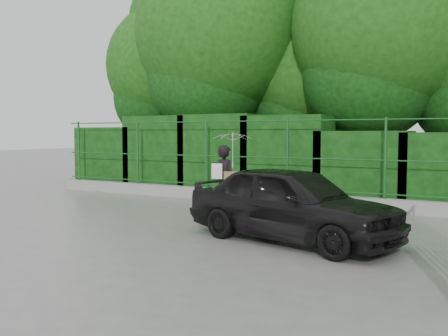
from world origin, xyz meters
The scene contains 7 objects.
ground centered at (0.00, 0.00, 0.00)m, with size 80.00×80.00×0.00m, color gray.
kerb centered at (0.00, 4.50, 0.15)m, with size 14.00×0.25×0.30m, color #9E9E99.
fence centered at (0.22, 4.50, 1.20)m, with size 14.13×0.06×1.80m.
hedge centered at (-0.27, 5.50, 1.01)m, with size 14.20×1.20×2.27m.
trees centered at (1.14, 7.74, 4.62)m, with size 17.10×6.15×8.08m.
woman centered at (-0.02, 2.34, 1.16)m, with size 0.89×0.86×1.78m.
car centered at (1.99, 0.74, 0.62)m, with size 1.46×3.64×1.24m, color black.
Camera 1 is at (4.92, -6.78, 1.75)m, focal length 40.00 mm.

